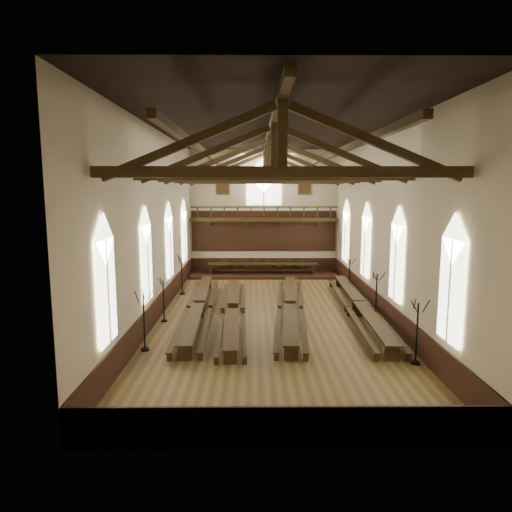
{
  "coord_description": "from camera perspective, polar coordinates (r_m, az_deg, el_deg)",
  "views": [
    {
      "loc": [
        -0.91,
        -24.26,
        6.9
      ],
      "look_at": [
        -0.72,
        1.5,
        3.08
      ],
      "focal_mm": 32.0,
      "sensor_mm": 36.0,
      "label": 1
    }
  ],
  "objects": [
    {
      "name": "high_chairs",
      "position": [
        37.03,
        0.78,
        -1.13
      ],
      "size": [
        6.74,
        0.44,
        0.99
      ],
      "color": "#332410",
      "rests_on": "dais"
    },
    {
      "name": "minstrels_gallery",
      "position": [
        37.05,
        0.99,
        3.81
      ],
      "size": [
        11.8,
        1.24,
        3.7
      ],
      "color": "#332410",
      "rests_on": "room_walls"
    },
    {
      "name": "candelabrum_left_near",
      "position": [
        20.33,
        -13.78,
        -9.25
      ],
      "size": [
        0.79,
        0.78,
        2.65
      ],
      "color": "black",
      "rests_on": "ground"
    },
    {
      "name": "refectory_row_d",
      "position": [
        25.93,
        12.83,
        -5.92
      ],
      "size": [
        1.86,
        14.66,
        0.77
      ],
      "color": "#332410",
      "rests_on": "ground"
    },
    {
      "name": "end_window",
      "position": [
        37.17,
        0.99,
        8.94
      ],
      "size": [
        2.8,
        0.12,
        3.8
      ],
      "color": "white",
      "rests_on": "room_walls"
    },
    {
      "name": "high_table",
      "position": [
        36.17,
        0.81,
        -1.11
      ],
      "size": [
        8.76,
        1.08,
        0.82
      ],
      "color": "#332410",
      "rests_on": "dais"
    },
    {
      "name": "candelabrum_left_far",
      "position": [
        30.33,
        -9.23,
        -3.28
      ],
      "size": [
        0.74,
        0.79,
        2.61
      ],
      "color": "black",
      "rests_on": "ground"
    },
    {
      "name": "candelabrum_right_mid",
      "position": [
        24.82,
        14.76,
        -6.05
      ],
      "size": [
        0.74,
        0.81,
        2.65
      ],
      "color": "black",
      "rests_on": "ground"
    },
    {
      "name": "wainscot_band",
      "position": [
        25.08,
        1.68,
        -6.11
      ],
      "size": [
        12.0,
        26.0,
        1.2
      ],
      "color": "#32180F",
      "rests_on": "ground"
    },
    {
      "name": "ground",
      "position": [
        25.24,
        1.67,
        -7.43
      ],
      "size": [
        26.0,
        26.0,
        0.0
      ],
      "primitive_type": "plane",
      "color": "brown",
      "rests_on": "ground"
    },
    {
      "name": "refectory_row_c",
      "position": [
        25.27,
        4.38,
        -6.19
      ],
      "size": [
        1.99,
        14.23,
        0.72
      ],
      "color": "#332410",
      "rests_on": "ground"
    },
    {
      "name": "dais",
      "position": [
        36.31,
        0.81,
        -2.35
      ],
      "size": [
        11.4,
        3.05,
        0.2
      ],
      "primitive_type": "cube",
      "color": "#32180F",
      "rests_on": "ground"
    },
    {
      "name": "roof_trusses",
      "position": [
        24.31,
        1.76,
        11.54
      ],
      "size": [
        11.7,
        25.7,
        2.8
      ],
      "color": "#332410",
      "rests_on": "room_walls"
    },
    {
      "name": "room_walls",
      "position": [
        24.28,
        1.74,
        7.4
      ],
      "size": [
        26.0,
        26.0,
        26.0
      ],
      "color": "#BBAB8D",
      "rests_on": "ground"
    },
    {
      "name": "refectory_row_a",
      "position": [
        25.45,
        -7.2,
        -6.1
      ],
      "size": [
        1.72,
        14.33,
        0.74
      ],
      "color": "#332410",
      "rests_on": "ground"
    },
    {
      "name": "refectory_row_b",
      "position": [
        24.66,
        -2.96,
        -6.63
      ],
      "size": [
        1.55,
        13.75,
        0.68
      ],
      "color": "#332410",
      "rests_on": "ground"
    },
    {
      "name": "portraits",
      "position": [
        37.17,
        0.99,
        8.75
      ],
      "size": [
        7.75,
        0.09,
        1.45
      ],
      "color": "brown",
      "rests_on": "room_walls"
    },
    {
      "name": "candelabrum_right_far",
      "position": [
        31.09,
        11.59,
        -3.2
      ],
      "size": [
        0.65,
        0.73,
        2.37
      ],
      "color": "black",
      "rests_on": "ground"
    },
    {
      "name": "side_windows",
      "position": [
        24.48,
        1.71,
        1.02
      ],
      "size": [
        11.85,
        19.8,
        4.5
      ],
      "color": "white",
      "rests_on": "room_walls"
    },
    {
      "name": "candelabrum_right_near",
      "position": [
        19.38,
        19.4,
        -10.41
      ],
      "size": [
        0.79,
        0.76,
        2.62
      ],
      "color": "black",
      "rests_on": "ground"
    },
    {
      "name": "candelabrum_left_mid",
      "position": [
        24.39,
        -11.45,
        -6.43
      ],
      "size": [
        0.7,
        0.69,
        2.35
      ],
      "color": "black",
      "rests_on": "ground"
    }
  ]
}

